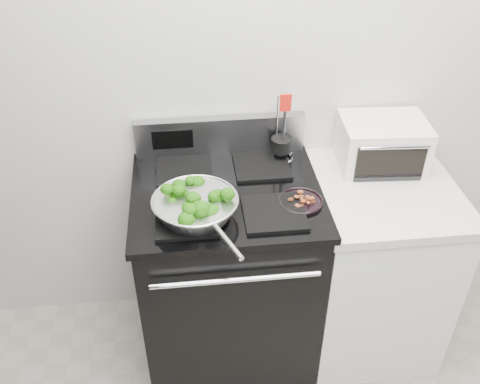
{
  "coord_description": "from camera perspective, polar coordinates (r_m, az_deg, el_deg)",
  "views": [
    {
      "loc": [
        -0.44,
        -0.37,
        2.25
      ],
      "look_at": [
        -0.25,
        1.36,
        0.98
      ],
      "focal_mm": 40.0,
      "sensor_mm": 36.0,
      "label": 1
    }
  ],
  "objects": [
    {
      "name": "skillet",
      "position": [
        2.05,
        -4.76,
        -1.49
      ],
      "size": [
        0.34,
        0.51,
        0.07
      ],
      "rotation": [
        0.0,
        0.0,
        0.39
      ],
      "color": "silver",
      "rests_on": "gas_range"
    },
    {
      "name": "counter",
      "position": [
        2.66,
        13.73,
        -7.52
      ],
      "size": [
        0.62,
        0.68,
        0.92
      ],
      "color": "white",
      "rests_on": "floor"
    },
    {
      "name": "toaster_oven",
      "position": [
        2.47,
        14.92,
        5.03
      ],
      "size": [
        0.39,
        0.31,
        0.21
      ],
      "rotation": [
        0.0,
        0.0,
        -0.06
      ],
      "color": "silver",
      "rests_on": "counter"
    },
    {
      "name": "broccoli_pile",
      "position": [
        2.04,
        -4.82,
        -1.02
      ],
      "size": [
        0.26,
        0.26,
        0.09
      ],
      "primitive_type": null,
      "color": "#0D3304",
      "rests_on": "skillet"
    },
    {
      "name": "bacon_plate",
      "position": [
        2.15,
        6.5,
        -0.77
      ],
      "size": [
        0.18,
        0.18,
        0.04
      ],
      "rotation": [
        0.0,
        0.0,
        0.33
      ],
      "color": "black",
      "rests_on": "gas_range"
    },
    {
      "name": "utensil_holder",
      "position": [
        2.39,
        4.43,
        4.73
      ],
      "size": [
        0.11,
        0.11,
        0.33
      ],
      "rotation": [
        0.0,
        0.0,
        0.02
      ],
      "color": "silver",
      "rests_on": "gas_range"
    },
    {
      "name": "back_wall",
      "position": [
        2.35,
        5.15,
        13.4
      ],
      "size": [
        4.0,
        0.02,
        2.7
      ],
      "primitive_type": "cube",
      "color": "beige",
      "rests_on": "ground"
    },
    {
      "name": "gas_range",
      "position": [
        2.51,
        -1.28,
        -8.45
      ],
      "size": [
        0.79,
        0.69,
        1.13
      ],
      "color": "black",
      "rests_on": "floor"
    }
  ]
}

